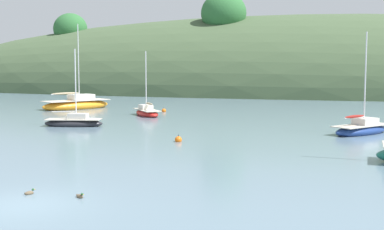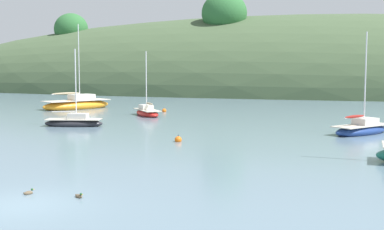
{
  "view_description": "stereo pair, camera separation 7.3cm",
  "coord_description": "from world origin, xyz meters",
  "px_view_note": "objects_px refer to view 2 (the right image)",
  "views": [
    {
      "loc": [
        10.45,
        -14.8,
        4.73
      ],
      "look_at": [
        0.0,
        20.0,
        1.2
      ],
      "focal_mm": 48.52,
      "sensor_mm": 36.0,
      "label": 1
    },
    {
      "loc": [
        10.52,
        -14.78,
        4.73
      ],
      "look_at": [
        0.0,
        20.0,
        1.2
      ],
      "focal_mm": 48.52,
      "sensor_mm": 36.0,
      "label": 2
    }
  ],
  "objects_px": {
    "sailboat_grey_yawl": "(77,104)",
    "mooring_buoy_channel": "(178,140)",
    "sailboat_blue_center": "(147,112)",
    "sailboat_teal_outer": "(74,122)",
    "sailboat_orange_cutter": "(362,129)",
    "duck_lone_left": "(79,196)",
    "mooring_buoy_outer": "(164,111)",
    "duck_trailing": "(29,193)"
  },
  "relations": [
    {
      "from": "sailboat_orange_cutter",
      "to": "duck_lone_left",
      "type": "relative_size",
      "value": 17.63
    },
    {
      "from": "sailboat_teal_outer",
      "to": "mooring_buoy_outer",
      "type": "distance_m",
      "value": 13.66
    },
    {
      "from": "sailboat_teal_outer",
      "to": "sailboat_orange_cutter",
      "type": "bearing_deg",
      "value": 4.4
    },
    {
      "from": "sailboat_grey_yawl",
      "to": "sailboat_teal_outer",
      "type": "distance_m",
      "value": 16.19
    },
    {
      "from": "sailboat_orange_cutter",
      "to": "mooring_buoy_outer",
      "type": "relative_size",
      "value": 13.23
    },
    {
      "from": "mooring_buoy_channel",
      "to": "duck_lone_left",
      "type": "bearing_deg",
      "value": -86.46
    },
    {
      "from": "mooring_buoy_channel",
      "to": "duck_trailing",
      "type": "relative_size",
      "value": 1.35
    },
    {
      "from": "sailboat_grey_yawl",
      "to": "duck_lone_left",
      "type": "xyz_separation_m",
      "value": [
        18.88,
        -33.52,
        -0.41
      ]
    },
    {
      "from": "sailboat_grey_yawl",
      "to": "sailboat_teal_outer",
      "type": "bearing_deg",
      "value": -61.49
    },
    {
      "from": "sailboat_teal_outer",
      "to": "mooring_buoy_channel",
      "type": "height_order",
      "value": "sailboat_teal_outer"
    },
    {
      "from": "sailboat_blue_center",
      "to": "duck_trailing",
      "type": "relative_size",
      "value": 15.32
    },
    {
      "from": "sailboat_blue_center",
      "to": "mooring_buoy_channel",
      "type": "height_order",
      "value": "sailboat_blue_center"
    },
    {
      "from": "sailboat_orange_cutter",
      "to": "mooring_buoy_outer",
      "type": "height_order",
      "value": "sailboat_orange_cutter"
    },
    {
      "from": "mooring_buoy_channel",
      "to": "duck_trailing",
      "type": "bearing_deg",
      "value": -94.73
    },
    {
      "from": "sailboat_blue_center",
      "to": "sailboat_teal_outer",
      "type": "distance_m",
      "value": 9.63
    },
    {
      "from": "sailboat_blue_center",
      "to": "sailboat_teal_outer",
      "type": "bearing_deg",
      "value": -104.06
    },
    {
      "from": "sailboat_orange_cutter",
      "to": "mooring_buoy_outer",
      "type": "distance_m",
      "value": 22.08
    },
    {
      "from": "sailboat_grey_yawl",
      "to": "sailboat_teal_outer",
      "type": "xyz_separation_m",
      "value": [
        7.73,
        -14.22,
        -0.16
      ]
    },
    {
      "from": "sailboat_blue_center",
      "to": "mooring_buoy_channel",
      "type": "distance_m",
      "value": 16.79
    },
    {
      "from": "sailboat_orange_cutter",
      "to": "mooring_buoy_channel",
      "type": "bearing_deg",
      "value": -147.06
    },
    {
      "from": "mooring_buoy_channel",
      "to": "duck_trailing",
      "type": "height_order",
      "value": "mooring_buoy_channel"
    },
    {
      "from": "duck_trailing",
      "to": "sailboat_grey_yawl",
      "type": "bearing_deg",
      "value": 116.64
    },
    {
      "from": "duck_lone_left",
      "to": "sailboat_blue_center",
      "type": "bearing_deg",
      "value": 107.1
    },
    {
      "from": "sailboat_teal_outer",
      "to": "mooring_buoy_outer",
      "type": "height_order",
      "value": "sailboat_teal_outer"
    },
    {
      "from": "duck_trailing",
      "to": "sailboat_blue_center",
      "type": "bearing_deg",
      "value": 103.31
    },
    {
      "from": "sailboat_blue_center",
      "to": "sailboat_teal_outer",
      "type": "relative_size",
      "value": 1.01
    },
    {
      "from": "duck_lone_left",
      "to": "sailboat_orange_cutter",
      "type": "bearing_deg",
      "value": 64.31
    },
    {
      "from": "sailboat_orange_cutter",
      "to": "sailboat_teal_outer",
      "type": "bearing_deg",
      "value": -175.6
    },
    {
      "from": "sailboat_grey_yawl",
      "to": "mooring_buoy_channel",
      "type": "relative_size",
      "value": 17.29
    },
    {
      "from": "sailboat_grey_yawl",
      "to": "sailboat_orange_cutter",
      "type": "xyz_separation_m",
      "value": [
        28.95,
        -12.59,
        -0.12
      ]
    },
    {
      "from": "duck_lone_left",
      "to": "sailboat_grey_yawl",
      "type": "bearing_deg",
      "value": 119.38
    },
    {
      "from": "duck_lone_left",
      "to": "duck_trailing",
      "type": "bearing_deg",
      "value": -177.19
    },
    {
      "from": "sailboat_orange_cutter",
      "to": "duck_lone_left",
      "type": "height_order",
      "value": "sailboat_orange_cutter"
    },
    {
      "from": "sailboat_grey_yawl",
      "to": "duck_lone_left",
      "type": "relative_size",
      "value": 23.04
    },
    {
      "from": "sailboat_orange_cutter",
      "to": "duck_trailing",
      "type": "xyz_separation_m",
      "value": [
        -12.08,
        -21.03,
        -0.29
      ]
    },
    {
      "from": "mooring_buoy_outer",
      "to": "mooring_buoy_channel",
      "type": "distance_m",
      "value": 20.4
    },
    {
      "from": "sailboat_grey_yawl",
      "to": "sailboat_teal_outer",
      "type": "relative_size",
      "value": 1.53
    },
    {
      "from": "sailboat_grey_yawl",
      "to": "sailboat_orange_cutter",
      "type": "distance_m",
      "value": 31.56
    },
    {
      "from": "sailboat_orange_cutter",
      "to": "duck_trailing",
      "type": "distance_m",
      "value": 24.26
    },
    {
      "from": "mooring_buoy_outer",
      "to": "sailboat_grey_yawl",
      "type": "bearing_deg",
      "value": 175.55
    },
    {
      "from": "mooring_buoy_channel",
      "to": "duck_trailing",
      "type": "xyz_separation_m",
      "value": [
        -1.15,
        -13.95,
        -0.07
      ]
    },
    {
      "from": "sailboat_teal_outer",
      "to": "mooring_buoy_channel",
      "type": "xyz_separation_m",
      "value": [
        10.29,
        -5.45,
        -0.18
      ]
    }
  ]
}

